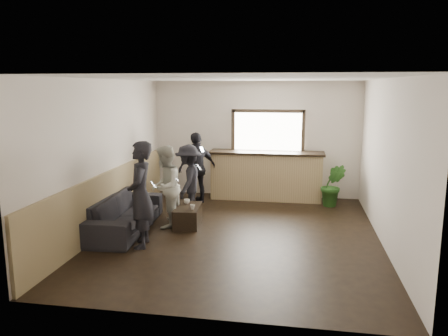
% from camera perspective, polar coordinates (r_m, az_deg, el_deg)
% --- Properties ---
extents(ground, '(5.00, 6.00, 0.01)m').
position_cam_1_polar(ground, '(8.08, 1.90, -8.65)').
color(ground, black).
extents(room_shell, '(5.01, 6.01, 2.80)m').
position_cam_1_polar(room_shell, '(7.86, -3.37, 1.83)').
color(room_shell, silver).
rests_on(room_shell, ground).
extents(bar_counter, '(2.70, 0.68, 2.13)m').
position_cam_1_polar(bar_counter, '(10.48, 5.55, -0.59)').
color(bar_counter, tan).
rests_on(bar_counter, ground).
extents(sofa, '(1.00, 2.31, 0.66)m').
position_cam_1_polar(sofa, '(8.42, -12.94, -5.76)').
color(sofa, black).
rests_on(sofa, ground).
extents(coffee_table, '(0.55, 0.88, 0.37)m').
position_cam_1_polar(coffee_table, '(8.57, -4.76, -6.23)').
color(coffee_table, black).
rests_on(coffee_table, ground).
extents(cup_a, '(0.13, 0.13, 0.09)m').
position_cam_1_polar(cup_a, '(8.72, -4.88, -4.35)').
color(cup_a, silver).
rests_on(cup_a, coffee_table).
extents(cup_b, '(0.13, 0.13, 0.09)m').
position_cam_1_polar(cup_b, '(8.31, -4.13, -5.10)').
color(cup_b, silver).
rests_on(cup_b, coffee_table).
extents(potted_plant, '(0.56, 0.46, 0.97)m').
position_cam_1_polar(potted_plant, '(10.09, 14.03, -2.19)').
color(potted_plant, '#2D6623').
rests_on(potted_plant, ground).
extents(person_a, '(0.57, 0.73, 1.79)m').
position_cam_1_polar(person_a, '(7.39, -10.84, -3.44)').
color(person_a, black).
rests_on(person_a, ground).
extents(person_b, '(0.61, 0.78, 1.57)m').
position_cam_1_polar(person_b, '(8.39, -7.70, -2.43)').
color(person_b, '#B9B9A7').
rests_on(person_b, ground).
extents(person_c, '(0.57, 0.98, 1.50)m').
position_cam_1_polar(person_c, '(9.06, -4.65, -1.65)').
color(person_c, black).
rests_on(person_c, ground).
extents(person_d, '(0.97, 0.96, 1.64)m').
position_cam_1_polar(person_d, '(10.05, -3.54, 0.01)').
color(person_d, black).
rests_on(person_d, ground).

